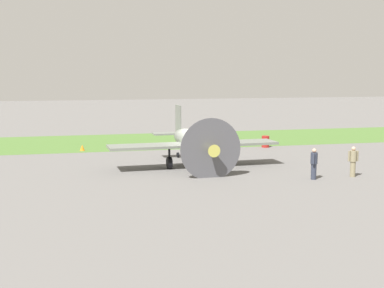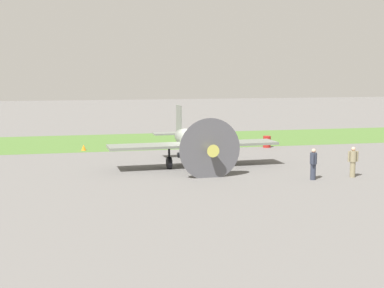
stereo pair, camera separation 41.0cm
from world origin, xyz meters
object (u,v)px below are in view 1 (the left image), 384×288
(fuel_drum, at_px, (265,142))
(runway_marker_cone, at_px, (82,148))
(ground_crew_chief, at_px, (353,161))
(ground_crew_mechanic, at_px, (314,163))
(airplane_lead, at_px, (193,141))

(fuel_drum, relative_size, runway_marker_cone, 2.05)
(runway_marker_cone, bearing_deg, fuel_drum, 173.86)
(ground_crew_chief, relative_size, ground_crew_mechanic, 1.00)
(ground_crew_mechanic, bearing_deg, airplane_lead, 76.67)
(ground_crew_chief, distance_m, runway_marker_cone, 20.10)
(airplane_lead, distance_m, ground_crew_mechanic, 7.81)
(airplane_lead, height_order, fuel_drum, airplane_lead)
(ground_crew_chief, bearing_deg, airplane_lead, -30.99)
(runway_marker_cone, bearing_deg, airplane_lead, 127.32)
(airplane_lead, xyz_separation_m, ground_crew_mechanic, (-5.57, 5.44, -0.68))
(ground_crew_mechanic, distance_m, runway_marker_cone, 18.50)
(ground_crew_mechanic, xyz_separation_m, runway_marker_cone, (12.09, -13.99, -0.69))
(airplane_lead, relative_size, ground_crew_mechanic, 6.17)
(airplane_lead, distance_m, fuel_drum, 10.39)
(airplane_lead, bearing_deg, fuel_drum, -139.69)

